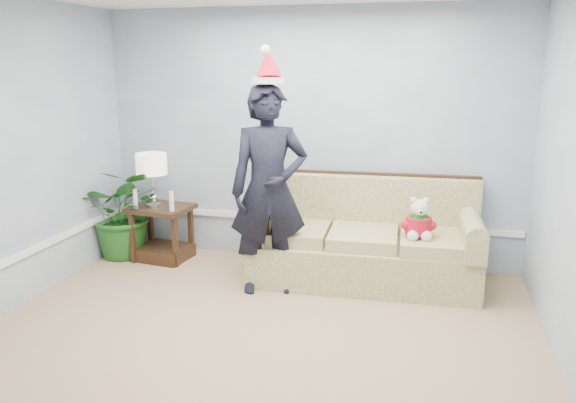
{
  "coord_description": "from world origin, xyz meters",
  "views": [
    {
      "loc": [
        1.27,
        -3.32,
        2.13
      ],
      "look_at": [
        0.02,
        1.55,
        0.88
      ],
      "focal_mm": 35.0,
      "sensor_mm": 36.0,
      "label": 1
    }
  ],
  "objects_px": {
    "sofa": "(364,244)",
    "houseplant": "(125,212)",
    "man": "(269,191)",
    "side_table": "(163,238)",
    "table_lamp": "(152,166)",
    "teddy_bear": "(418,223)"
  },
  "relations": [
    {
      "from": "sofa",
      "to": "houseplant",
      "type": "bearing_deg",
      "value": 176.7
    },
    {
      "from": "man",
      "to": "houseplant",
      "type": "bearing_deg",
      "value": 143.17
    },
    {
      "from": "side_table",
      "to": "table_lamp",
      "type": "relative_size",
      "value": 1.17
    },
    {
      "from": "sofa",
      "to": "teddy_bear",
      "type": "height_order",
      "value": "sofa"
    },
    {
      "from": "table_lamp",
      "to": "teddy_bear",
      "type": "bearing_deg",
      "value": -4.35
    },
    {
      "from": "houseplant",
      "to": "man",
      "type": "xyz_separation_m",
      "value": [
        1.83,
        -0.54,
        0.47
      ]
    },
    {
      "from": "table_lamp",
      "to": "houseplant",
      "type": "height_order",
      "value": "table_lamp"
    },
    {
      "from": "table_lamp",
      "to": "teddy_bear",
      "type": "relative_size",
      "value": 1.49
    },
    {
      "from": "sofa",
      "to": "houseplant",
      "type": "height_order",
      "value": "same"
    },
    {
      "from": "side_table",
      "to": "man",
      "type": "height_order",
      "value": "man"
    },
    {
      "from": "side_table",
      "to": "houseplant",
      "type": "distance_m",
      "value": 0.52
    },
    {
      "from": "houseplant",
      "to": "man",
      "type": "relative_size",
      "value": 0.52
    },
    {
      "from": "man",
      "to": "teddy_bear",
      "type": "height_order",
      "value": "man"
    },
    {
      "from": "table_lamp",
      "to": "sofa",
      "type": "bearing_deg",
      "value": -0.06
    },
    {
      "from": "teddy_bear",
      "to": "houseplant",
      "type": "bearing_deg",
      "value": 165.67
    },
    {
      "from": "houseplant",
      "to": "teddy_bear",
      "type": "bearing_deg",
      "value": -4.33
    },
    {
      "from": "houseplant",
      "to": "teddy_bear",
      "type": "distance_m",
      "value": 3.21
    },
    {
      "from": "table_lamp",
      "to": "teddy_bear",
      "type": "distance_m",
      "value": 2.85
    },
    {
      "from": "table_lamp",
      "to": "houseplant",
      "type": "relative_size",
      "value": 0.57
    },
    {
      "from": "sofa",
      "to": "man",
      "type": "relative_size",
      "value": 1.14
    },
    {
      "from": "side_table",
      "to": "table_lamp",
      "type": "xyz_separation_m",
      "value": [
        -0.06,
        -0.04,
        0.82
      ]
    },
    {
      "from": "man",
      "to": "sofa",
      "type": "bearing_deg",
      "value": 10.4
    }
  ]
}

